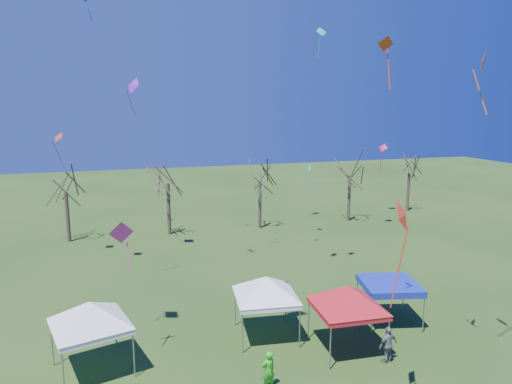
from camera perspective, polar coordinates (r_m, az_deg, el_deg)
ground at (r=20.42m, az=5.39°, el=-22.83°), size 140.00×140.00×0.00m
tree_1 at (r=40.88m, az=-22.85°, el=2.10°), size 3.42×3.42×7.54m
tree_2 at (r=40.58m, az=-11.04°, el=3.39°), size 3.71×3.71×8.18m
tree_3 at (r=42.03m, az=0.49°, el=3.54°), size 3.59×3.59×7.91m
tree_4 at (r=45.70m, az=11.73°, el=3.86°), size 3.58×3.58×7.89m
tree_5 at (r=51.96m, az=18.72°, el=3.95°), size 3.39×3.39×7.46m
tent_white_west at (r=20.95m, az=-20.15°, el=-13.31°), size 4.04×4.04×3.69m
tent_white_mid at (r=22.57m, az=1.25°, el=-11.02°), size 4.08×4.08×3.62m
tent_red at (r=21.78m, az=11.44°, el=-11.93°), size 4.16×4.16×3.68m
tent_blue at (r=25.32m, az=16.37°, el=-11.14°), size 3.41×3.41×2.22m
person_green at (r=19.69m, az=1.55°, el=-21.38°), size 0.66×0.52×1.62m
person_grey at (r=22.11m, az=16.17°, el=-17.87°), size 1.06×0.60×1.70m
kite_18 at (r=28.95m, az=8.18°, el=19.15°), size 0.75×0.55×1.80m
kite_22 at (r=36.03m, az=0.56°, el=2.06°), size 0.85×0.98×2.83m
kite_17 at (r=24.12m, az=15.89°, el=17.26°), size 0.89×0.59×2.57m
kite_13 at (r=35.46m, az=-23.51°, el=6.26°), size 1.02×1.09×2.23m
kite_1 at (r=20.26m, az=-16.48°, el=-4.91°), size 1.09×0.58×2.41m
kite_5 at (r=15.89m, az=17.92°, el=-3.05°), size 1.18×1.16×3.78m
kite_19 at (r=39.62m, az=6.61°, el=2.83°), size 0.51×0.71×1.91m
kite_12 at (r=43.46m, az=15.59°, el=5.28°), size 0.99×1.08×2.74m
kite_27 at (r=19.85m, az=26.42°, el=14.23°), size 0.90×0.90×2.47m
kite_11 at (r=33.94m, az=-15.13°, el=12.73°), size 1.24×1.41×2.72m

